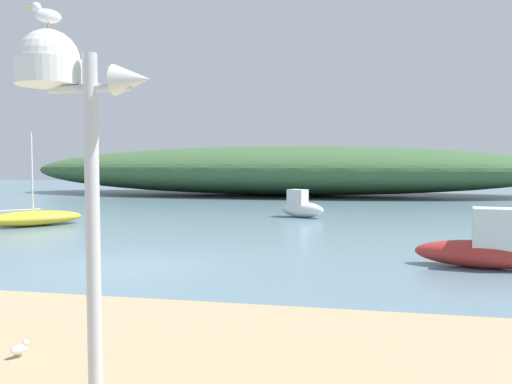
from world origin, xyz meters
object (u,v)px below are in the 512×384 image
at_px(seagull_by_mast, 20,348).
at_px(mast_structure, 64,102).
at_px(motorboat_inner_mooring, 301,207).
at_px(motorboat_by_sandbar, 487,247).
at_px(seagull_on_radar, 46,14).
at_px(sailboat_off_point, 33,218).

bearing_deg(seagull_by_mast, mast_structure, -44.86).
bearing_deg(motorboat_inner_mooring, mast_structure, -88.90).
xyz_separation_m(motorboat_by_sandbar, seagull_by_mast, (-7.36, -8.16, -0.22)).
distance_m(mast_structure, seagull_on_radar, 0.73).
height_order(seagull_on_radar, motorboat_by_sandbar, seagull_on_radar).
distance_m(seagull_on_radar, seagull_by_mast, 4.31).
height_order(mast_structure, seagull_by_mast, mast_structure).
bearing_deg(motorboat_by_sandbar, mast_structure, -119.36).
bearing_deg(seagull_by_mast, motorboat_by_sandbar, 47.94).
distance_m(motorboat_inner_mooring, seagull_by_mast, 19.49).
bearing_deg(sailboat_off_point, mast_structure, -54.37).
distance_m(seagull_on_radar, motorboat_inner_mooring, 21.49).
xyz_separation_m(sailboat_off_point, motorboat_by_sandbar, (16.68, -5.56, 0.21)).
bearing_deg(seagull_on_radar, mast_structure, 3.77).
bearing_deg(sailboat_off_point, motorboat_inner_mooring, 28.13).
bearing_deg(seagull_on_radar, seagull_by_mast, 132.60).
xyz_separation_m(mast_structure, motorboat_inner_mooring, (-0.41, 21.21, -2.66)).
height_order(motorboat_inner_mooring, motorboat_by_sandbar, motorboat_by_sandbar).
height_order(mast_structure, seagull_on_radar, seagull_on_radar).
bearing_deg(motorboat_inner_mooring, seagull_by_mast, -94.04).
bearing_deg(motorboat_by_sandbar, seagull_by_mast, -132.06).
height_order(seagull_on_radar, seagull_by_mast, seagull_on_radar).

